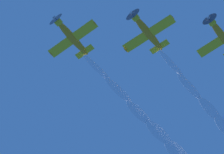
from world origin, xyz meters
TOP-DOWN VIEW (x-y plane):
  - airplane_lead at (1.03, 2.92)m, footprint 7.89×7.93m
  - airplane_left_wingman at (-1.31, -9.19)m, footprint 7.83×7.93m
  - airplane_right_wingman at (-1.68, -21.45)m, footprint 7.89×7.93m

SIDE VIEW (x-z plane):
  - airplane_left_wingman at x=-1.31m, z-range 70.20..72.89m
  - airplane_right_wingman at x=-1.68m, z-range 70.32..72.95m
  - airplane_lead at x=1.03m, z-range 70.58..73.22m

